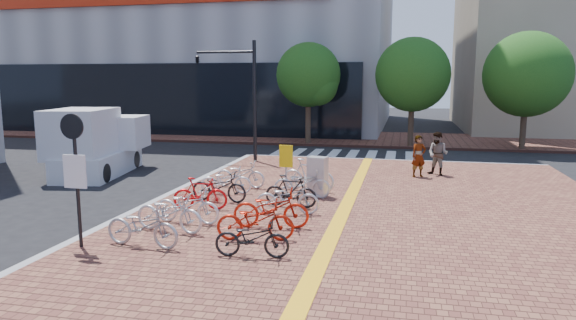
% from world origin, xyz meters
% --- Properties ---
extents(ground, '(120.00, 120.00, 0.00)m').
position_xyz_m(ground, '(0.00, 0.00, 0.00)').
color(ground, black).
rests_on(ground, ground).
extents(tactile_strip, '(0.40, 34.00, 0.01)m').
position_xyz_m(tactile_strip, '(2.00, -5.00, 0.16)').
color(tactile_strip, '#F4AC15').
rests_on(tactile_strip, sidewalk).
extents(kerb_north, '(14.00, 0.25, 0.15)m').
position_xyz_m(kerb_north, '(3.00, 12.00, 0.08)').
color(kerb_north, gray).
rests_on(kerb_north, ground).
extents(far_sidewalk, '(70.00, 8.00, 0.15)m').
position_xyz_m(far_sidewalk, '(0.00, 21.00, 0.07)').
color(far_sidewalk, brown).
rests_on(far_sidewalk, ground).
extents(crosswalk, '(7.50, 4.00, 0.01)m').
position_xyz_m(crosswalk, '(0.50, 14.00, 0.01)').
color(crosswalk, silver).
rests_on(crosswalk, ground).
extents(street_trees, '(16.20, 4.60, 6.35)m').
position_xyz_m(street_trees, '(5.04, 17.45, 4.10)').
color(street_trees, '#38281E').
rests_on(street_trees, far_sidewalk).
extents(bike_0, '(1.91, 0.81, 0.97)m').
position_xyz_m(bike_0, '(-2.11, -2.42, 0.64)').
color(bike_0, '#A5A5A9').
rests_on(bike_0, sidewalk).
extents(bike_1, '(1.97, 0.92, 0.99)m').
position_xyz_m(bike_1, '(-2.04, -1.20, 0.65)').
color(bike_1, silver).
rests_on(bike_1, sidewalk).
extents(bike_2, '(1.85, 0.70, 0.96)m').
position_xyz_m(bike_2, '(-1.92, -0.37, 0.63)').
color(bike_2, white).
rests_on(bike_2, sidewalk).
extents(bike_3, '(1.66, 0.74, 0.96)m').
position_xyz_m(bike_3, '(-2.13, 1.04, 0.63)').
color(bike_3, red).
rests_on(bike_3, sidewalk).
extents(bike_4, '(1.85, 0.74, 0.95)m').
position_xyz_m(bike_4, '(-1.95, 2.12, 0.63)').
color(bike_4, black).
rests_on(bike_4, sidewalk).
extents(bike_5, '(1.80, 0.93, 0.90)m').
position_xyz_m(bike_5, '(-2.12, 3.23, 0.60)').
color(bike_5, white).
rests_on(bike_5, sidewalk).
extents(bike_6, '(1.83, 0.70, 0.95)m').
position_xyz_m(bike_6, '(-1.96, 4.29, 0.63)').
color(bike_6, silver).
rests_on(bike_6, sidewalk).
extents(bike_7, '(1.67, 0.73, 0.85)m').
position_xyz_m(bike_7, '(0.53, -2.53, 0.58)').
color(bike_7, black).
rests_on(bike_7, sidewalk).
extents(bike_8, '(1.93, 0.98, 0.97)m').
position_xyz_m(bike_8, '(0.26, -1.37, 0.63)').
color(bike_8, '#AA1C0C').
rests_on(bike_8, sidewalk).
extents(bike_9, '(2.04, 0.95, 1.03)m').
position_xyz_m(bike_9, '(0.36, -0.29, 0.66)').
color(bike_9, red).
rests_on(bike_9, sidewalk).
extents(bike_10, '(1.87, 0.88, 0.94)m').
position_xyz_m(bike_10, '(0.48, 1.13, 0.62)').
color(bike_10, silver).
rests_on(bike_10, sidewalk).
extents(bike_11, '(1.65, 0.62, 0.97)m').
position_xyz_m(bike_11, '(0.38, 1.95, 0.64)').
color(bike_11, black).
rests_on(bike_11, sidewalk).
extents(bike_12, '(1.88, 0.82, 0.96)m').
position_xyz_m(bike_12, '(0.48, 3.23, 0.63)').
color(bike_12, silver).
rests_on(bike_12, sidewalk).
extents(bike_13, '(1.92, 0.83, 1.11)m').
position_xyz_m(bike_13, '(0.50, 4.24, 0.71)').
color(bike_13, silver).
rests_on(bike_13, sidewalk).
extents(pedestrian_a, '(0.71, 0.62, 1.64)m').
position_xyz_m(pedestrian_a, '(4.23, 7.75, 0.97)').
color(pedestrian_a, gray).
rests_on(pedestrian_a, sidewalk).
extents(pedestrian_b, '(1.05, 0.99, 1.73)m').
position_xyz_m(pedestrian_b, '(4.98, 8.29, 1.01)').
color(pedestrian_b, '#4B505F').
rests_on(pedestrian_b, sidewalk).
extents(utility_box, '(0.68, 0.55, 1.31)m').
position_xyz_m(utility_box, '(0.93, 3.52, 0.80)').
color(utility_box, silver).
rests_on(utility_box, sidewalk).
extents(yellow_sign, '(0.46, 0.12, 1.68)m').
position_xyz_m(yellow_sign, '(-0.10, 3.40, 1.31)').
color(yellow_sign, '#B7B7BC').
rests_on(yellow_sign, sidewalk).
extents(notice_sign, '(0.57, 0.12, 3.06)m').
position_xyz_m(notice_sign, '(-3.50, -2.77, 2.08)').
color(notice_sign, black).
rests_on(notice_sign, sidewalk).
extents(traffic_light_pole, '(2.97, 1.15, 5.54)m').
position_xyz_m(traffic_light_pole, '(-4.40, 10.08, 3.97)').
color(traffic_light_pole, black).
rests_on(traffic_light_pole, sidewalk).
extents(box_truck, '(2.89, 5.09, 2.78)m').
position_xyz_m(box_truck, '(-8.74, 6.05, 1.31)').
color(box_truck, silver).
rests_on(box_truck, ground).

